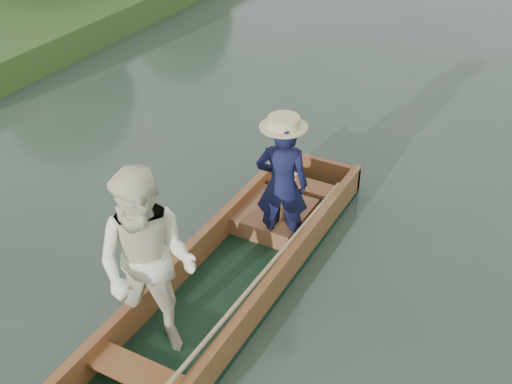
% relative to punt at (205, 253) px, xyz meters
% --- Properties ---
extents(ground, '(120.00, 120.00, 0.00)m').
position_rel_punt_xyz_m(ground, '(0.09, 0.32, -0.73)').
color(ground, '#283D30').
rests_on(ground, ground).
extents(punt, '(1.33, 5.00, 2.05)m').
position_rel_punt_xyz_m(punt, '(0.00, 0.00, 0.00)').
color(punt, black).
rests_on(punt, ground).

